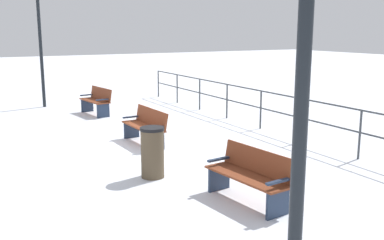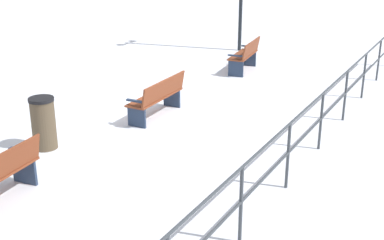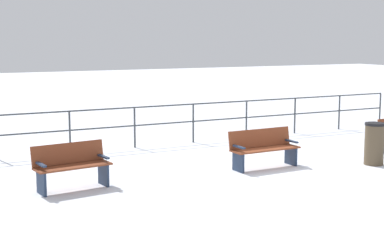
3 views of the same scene
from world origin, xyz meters
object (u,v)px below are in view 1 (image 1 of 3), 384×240
bench_nearest (97,100)px  lamppost_near (38,9)px  bench_second (146,125)px  lamppost_middle (305,27)px  bench_third (250,175)px  trash_bin (152,152)px

bench_nearest → lamppost_near: lamppost_near is taller
bench_second → lamppost_middle: bearing=78.2°
bench_third → bench_nearest: bearing=-96.9°
trash_bin → lamppost_middle: bearing=86.4°
bench_third → lamppost_middle: 3.61m
bench_nearest → bench_third: bench_nearest is taller
bench_third → lamppost_near: size_ratio=0.32×
bench_third → lamppost_middle: bearing=57.7°
bench_second → lamppost_near: 7.62m
lamppost_near → trash_bin: bearing=91.7°
lamppost_near → trash_bin: 9.85m
bench_nearest → trash_bin: trash_bin is taller
bench_nearest → bench_second: 4.46m
bench_second → bench_third: bench_third is taller
lamppost_middle → trash_bin: size_ratio=4.51×
bench_third → trash_bin: trash_bin is taller
lamppost_near → trash_bin: lamppost_near is taller
bench_second → trash_bin: 2.66m
bench_nearest → bench_second: bearing=81.5°
bench_nearest → bench_third: (0.09, 8.90, -0.01)m
lamppost_middle → trash_bin: (-0.28, -4.36, -2.36)m
lamppost_near → bench_third: bearing=96.0°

